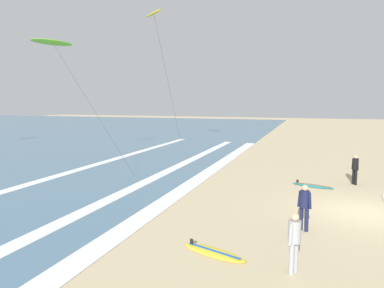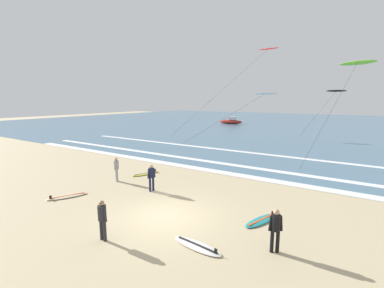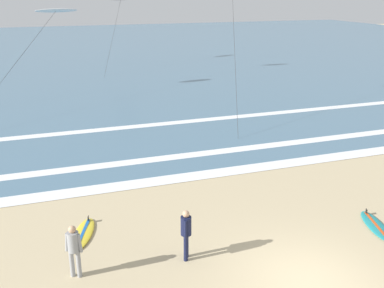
# 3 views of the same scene
# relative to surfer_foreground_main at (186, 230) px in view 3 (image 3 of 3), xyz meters

# --- Properties ---
(ground_plane) EXTENTS (160.00, 160.00, 0.00)m
(ground_plane) POSITION_rel_surfer_foreground_main_xyz_m (2.79, -2.23, -0.96)
(ground_plane) COLOR tan
(ocean_surface) EXTENTS (140.00, 90.00, 0.01)m
(ocean_surface) POSITION_rel_surfer_foreground_main_xyz_m (2.79, 50.44, -0.95)
(ocean_surface) COLOR slate
(ocean_surface) RESTS_ON ground
(wave_foam_shoreline) EXTENTS (46.67, 0.92, 0.01)m
(wave_foam_shoreline) POSITION_rel_surfer_foreground_main_xyz_m (1.04, 5.84, -0.94)
(wave_foam_shoreline) COLOR white
(wave_foam_shoreline) RESTS_ON ocean_surface
(wave_foam_mid_break) EXTENTS (47.62, 0.72, 0.01)m
(wave_foam_mid_break) POSITION_rel_surfer_foreground_main_xyz_m (1.02, 8.37, -0.94)
(wave_foam_mid_break) COLOR white
(wave_foam_mid_break) RESTS_ON ocean_surface
(wave_foam_outer_break) EXTENTS (47.86, 0.71, 0.01)m
(wave_foam_outer_break) POSITION_rel_surfer_foreground_main_xyz_m (1.77, 14.00, -0.94)
(wave_foam_outer_break) COLOR white
(wave_foam_outer_break) RESTS_ON ocean_surface
(surfer_foreground_main) EXTENTS (0.32, 0.50, 1.60)m
(surfer_foreground_main) POSITION_rel_surfer_foreground_main_xyz_m (0.00, 0.00, 0.00)
(surfer_foreground_main) COLOR #141938
(surfer_foreground_main) RESTS_ON ground
(surfer_left_near) EXTENTS (0.49, 0.32, 1.60)m
(surfer_left_near) POSITION_rel_surfer_foreground_main_xyz_m (-3.20, 0.18, 0.00)
(surfer_left_near) COLOR gray
(surfer_left_near) RESTS_ON ground
(surfboard_foreground_flat) EXTENTS (1.25, 2.18, 0.25)m
(surfboard_foreground_flat) POSITION_rel_surfer_foreground_main_xyz_m (-2.77, 2.42, -0.91)
(surfboard_foreground_flat) COLOR yellow
(surfboard_foreground_flat) RESTS_ON ground
(surfboard_left_pile) EXTENTS (1.20, 2.18, 0.25)m
(surfboard_left_pile) POSITION_rel_surfer_foreground_main_xyz_m (6.70, -0.31, -0.91)
(surfboard_left_pile) COLOR teal
(surfboard_left_pile) RESTS_ON ground
(kite_white_high_left) EXTENTS (8.06, 11.96, 6.38)m
(kite_white_high_left) POSITION_rel_surfer_foreground_main_xyz_m (-1.78, 25.76, 5.16)
(kite_white_high_left) COLOR white
(kite_white_high_left) RESTS_ON ground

